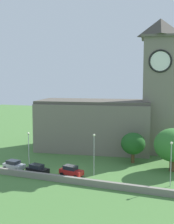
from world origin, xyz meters
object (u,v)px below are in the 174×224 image
tree_riverside_east (173,145)px  car_black (37,169)px  car_silver (14,165)px  streetlamp_central (94,148)px  tree_churchyard (133,144)px  church (112,114)px  streetlamp_east_mid (171,157)px  car_red (71,171)px  streetlamp_west_mid (29,145)px

tree_riverside_east → car_black: bearing=-155.6°
car_black → tree_riverside_east: (22.97, 10.43, 4.13)m
car_silver → streetlamp_central: size_ratio=0.59×
tree_riverside_east → tree_churchyard: 8.59m
car_silver → tree_churchyard: 24.20m
church → streetlamp_east_mid: church is taller
church → car_red: 22.89m
car_silver → streetlamp_east_mid: size_ratio=0.62×
streetlamp_east_mid → tree_riverside_east: size_ratio=0.90×
tree_riverside_east → tree_churchyard: size_ratio=1.29×
car_silver → streetlamp_west_mid: 4.81m
car_silver → streetlamp_east_mid: streetlamp_east_mid is taller
car_silver → car_black: (5.52, -0.65, -0.01)m
tree_riverside_east → tree_churchyard: tree_riverside_east is taller
car_red → streetlamp_east_mid: size_ratio=0.62×
church → streetlamp_west_mid: 23.43m
church → car_black: 25.07m
streetlamp_central → tree_churchyard: 11.57m
church → streetlamp_west_mid: church is taller
car_red → streetlamp_east_mid: (17.11, 1.05, 3.93)m
car_silver → car_red: 11.83m
streetlamp_east_mid → tree_churchyard: (-8.51, 11.11, -0.82)m
streetlamp_central → tree_riverside_east: (12.94, 7.65, -0.02)m
streetlamp_central → streetlamp_east_mid: 13.40m
car_silver → streetlamp_central: 16.23m
car_red → streetlamp_west_mid: streetlamp_west_mid is taller
tree_churchyard → car_black: bearing=-138.4°
car_black → streetlamp_central: size_ratio=0.60×
streetlamp_east_mid → tree_churchyard: size_ratio=1.16×
car_silver → streetlamp_east_mid: 29.24m
church → tree_riverside_east: bearing=-38.3°
church → car_silver: 26.73m
car_silver → car_red: car_red is taller
car_red → streetlamp_west_mid: bearing=173.9°
streetlamp_central → streetlamp_west_mid: bearing=-176.8°
streetlamp_central → tree_riverside_east: 15.03m
streetlamp_central → tree_riverside_east: bearing=30.6°
streetlamp_east_mid → car_black: bearing=-174.8°
car_black → tree_riverside_east: 25.57m
car_black → streetlamp_east_mid: (23.41, 2.12, 3.99)m
car_black → streetlamp_central: (10.04, 2.78, 4.15)m
car_silver → streetlamp_west_mid: (2.49, 1.41, 3.87)m
car_black → tree_churchyard: size_ratio=0.73×
church → streetlamp_west_mid: size_ratio=4.77×
church → streetlamp_east_mid: bearing=-52.3°
streetlamp_west_mid → streetlamp_east_mid: streetlamp_east_mid is taller
tree_churchyard → tree_riverside_east: bearing=-19.1°
streetlamp_central → tree_churchyard: bearing=65.0°
car_red → streetlamp_central: size_ratio=0.60×
church → streetlamp_east_mid: size_ratio=4.64×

